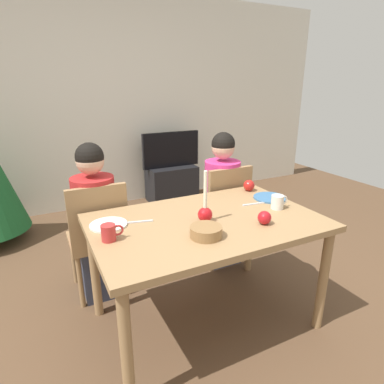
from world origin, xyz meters
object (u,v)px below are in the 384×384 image
Objects in this scene: person_right_child at (221,202)px; tv at (171,150)px; chair_left at (98,234)px; candle_centerpiece at (205,211)px; person_left_child at (97,225)px; plate_right at (270,198)px; chair_right at (223,209)px; bowl_walnuts at (206,232)px; mug_left at (109,233)px; tv_stand at (172,184)px; apple_near_candle at (249,185)px; dining_table at (206,232)px; mug_right at (278,202)px; apple_by_left_plate at (264,218)px; plate_left at (108,225)px.

person_right_child reaches higher than tv.
tv is (1.30, 1.69, 0.20)m from chair_left.
candle_centerpiece is at bearing -108.21° from tv.
plate_right is (1.16, -0.51, 0.19)m from person_left_child.
tv is (0.24, 1.69, 0.20)m from chair_right.
bowl_walnuts is at bearing -117.32° from candle_centerpiece.
mug_left is at bearing -149.63° from person_right_child.
bowl_walnuts is at bearing -155.20° from plate_right.
chair_left is 2.15m from tv_stand.
person_right_child is 13.51× the size of apple_near_candle.
dining_table is at bearing 60.15° from bowl_walnuts.
bowl_walnuts is (-0.72, -0.33, 0.02)m from plate_right.
bowl_walnuts is (-0.63, -0.15, -0.02)m from mug_right.
candle_centerpiece is at bearing 176.71° from mug_right.
apple_by_left_plate is (-0.46, -2.51, 0.55)m from tv_stand.
tv_stand is at bearing 84.50° from mug_right.
plate_left is 0.93m from apple_by_left_plate.
person_left_child is at bearing 134.56° from apple_by_left_plate.
person_right_child is at bearing 1.74° from chair_left.
dining_table is at bearing -107.87° from tv.
chair_left is 0.88m from candle_centerpiece.
plate_right is 0.20m from mug_right.
apple_near_candle is at bearing 16.82° from mug_left.
person_right_child is 1.07m from bowl_walnuts.
chair_right is at bearing -1.74° from person_left_child.
apple_near_candle is at bearing -76.70° from chair_right.
tv is at bearing 82.09° from chair_right.
person_left_child is at bearing 90.00° from chair_left.
mug_left is 0.90m from apple_by_left_plate.
tv is 4.44× the size of bowl_walnuts.
person_right_child is at bearing 90.77° from mug_right.
tv reaches higher than bowl_walnuts.
candle_centerpiece is (0.54, -0.63, 0.30)m from chair_left.
bowl_walnuts reaches higher than plate_right.
dining_table is at bearing 0.64° from mug_left.
chair_left is 11.02× the size of apple_by_left_plate.
plate_left is 0.59m from bowl_walnuts.
apple_by_left_plate is at bearing -45.44° from person_left_child.
tv reaches higher than plate_right.
tv_stand is at bearing 51.92° from person_left_child.
mug_right is (0.01, -0.66, 0.29)m from chair_right.
tv is 2.36m from mug_right.
person_right_child is (0.51, 0.64, -0.10)m from dining_table.
chair_right is 11.02× the size of apple_by_left_plate.
candle_centerpiece is 0.64m from plate_right.
mug_right reaches higher than tv_stand.
mug_right is at bearing -3.29° from candle_centerpiece.
chair_right is 5.06× the size of bowl_walnuts.
apple_by_left_plate is (0.84, -0.85, 0.22)m from person_left_child.
candle_centerpiece is 0.21m from bowl_walnuts.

